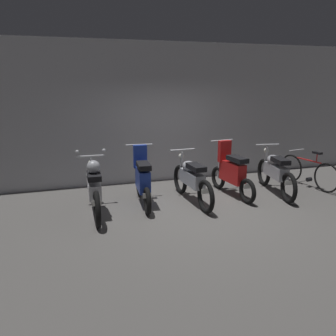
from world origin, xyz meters
TOP-DOWN VIEW (x-y plane):
  - ground_plane at (0.00, 0.00)m, footprint 80.00×80.00m
  - back_wall at (0.00, 2.50)m, footprint 16.00×0.30m
  - motorbike_slot_0 at (-2.00, 0.52)m, footprint 0.59×1.95m
  - motorbike_slot_1 at (-0.99, 0.78)m, footprint 0.56×1.68m
  - motorbike_slot_2 at (-0.00, 0.58)m, footprint 0.56×1.95m
  - motorbike_slot_3 at (0.99, 0.74)m, footprint 0.56×1.68m
  - motorbike_slot_4 at (2.00, 0.57)m, footprint 0.59×1.94m
  - bicycle at (3.04, 0.76)m, footprint 0.50×1.71m

SIDE VIEW (x-z plane):
  - ground_plane at x=0.00m, z-range 0.00..0.00m
  - bicycle at x=3.04m, z-range -0.08..0.80m
  - motorbike_slot_2 at x=0.00m, z-range -0.03..1.01m
  - motorbike_slot_4 at x=2.00m, z-range -0.03..1.01m
  - motorbike_slot_1 at x=-0.99m, z-range -0.06..1.11m
  - motorbike_slot_3 at x=0.99m, z-range -0.06..1.11m
  - motorbike_slot_0 at x=-2.00m, z-range -0.05..1.10m
  - back_wall at x=0.00m, z-range 0.00..3.37m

